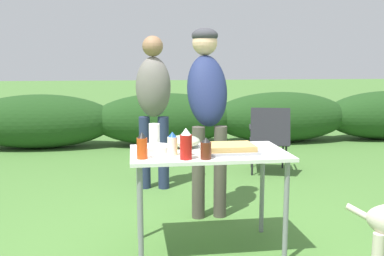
% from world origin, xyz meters
% --- Properties ---
extents(ground_plane, '(60.00, 60.00, 0.00)m').
position_xyz_m(ground_plane, '(0.00, 0.00, 0.00)').
color(ground_plane, '#477533').
extents(shrub_hedge, '(14.40, 0.90, 0.86)m').
position_xyz_m(shrub_hedge, '(0.00, 4.08, 0.43)').
color(shrub_hedge, '#1E4219').
rests_on(shrub_hedge, ground).
extents(folding_table, '(1.10, 0.64, 0.74)m').
position_xyz_m(folding_table, '(0.00, 0.00, 0.66)').
color(folding_table, silver).
rests_on(folding_table, ground).
extents(food_tray, '(0.38, 0.29, 0.06)m').
position_xyz_m(food_tray, '(0.14, -0.05, 0.77)').
color(food_tray, '#9E9EA3').
rests_on(food_tray, folding_table).
extents(plate_stack, '(0.23, 0.23, 0.05)m').
position_xyz_m(plate_stack, '(-0.37, 0.02, 0.76)').
color(plate_stack, white).
rests_on(plate_stack, folding_table).
extents(mixing_bowl, '(0.24, 0.24, 0.09)m').
position_xyz_m(mixing_bowl, '(-0.15, 0.17, 0.78)').
color(mixing_bowl, '#ADBC99').
rests_on(mixing_bowl, folding_table).
extents(paper_cup_stack, '(0.08, 0.08, 0.18)m').
position_xyz_m(paper_cup_stack, '(-0.37, 0.19, 0.83)').
color(paper_cup_stack, white).
rests_on(paper_cup_stack, folding_table).
extents(mayo_bottle, '(0.07, 0.07, 0.16)m').
position_xyz_m(mayo_bottle, '(-0.26, -0.10, 0.82)').
color(mayo_bottle, silver).
rests_on(mayo_bottle, folding_table).
extents(ketchup_bottle, '(0.08, 0.08, 0.21)m').
position_xyz_m(ketchup_bottle, '(-0.19, -0.23, 0.84)').
color(ketchup_bottle, red).
rests_on(ketchup_bottle, folding_table).
extents(bbq_sauce_bottle, '(0.07, 0.07, 0.14)m').
position_xyz_m(bbq_sauce_bottle, '(-0.06, -0.25, 0.81)').
color(bbq_sauce_bottle, '#562314').
rests_on(bbq_sauce_bottle, folding_table).
extents(mustard_bottle, '(0.07, 0.07, 0.13)m').
position_xyz_m(mustard_bottle, '(-0.17, -0.12, 0.80)').
color(mustard_bottle, yellow).
rests_on(mustard_bottle, folding_table).
extents(hot_sauce_bottle, '(0.07, 0.07, 0.18)m').
position_xyz_m(hot_sauce_bottle, '(-0.47, -0.18, 0.82)').
color(hot_sauce_bottle, '#CC4214').
rests_on(hot_sauce_bottle, folding_table).
extents(standing_person_in_dark_puffer, '(0.36, 0.49, 1.67)m').
position_xyz_m(standing_person_in_dark_puffer, '(0.13, 0.78, 1.05)').
color(standing_person_in_dark_puffer, '#4C473D').
rests_on(standing_person_in_dark_puffer, ground).
extents(standing_person_in_olive_jacket, '(0.41, 0.33, 1.64)m').
position_xyz_m(standing_person_in_olive_jacket, '(-0.30, 1.62, 0.99)').
color(standing_person_in_olive_jacket, '#232D4C').
rests_on(standing_person_in_olive_jacket, ground).
extents(camp_chair_green_behind_table, '(0.60, 0.69, 0.83)m').
position_xyz_m(camp_chair_green_behind_table, '(1.12, 2.02, 0.47)').
color(camp_chair_green_behind_table, '#232328').
rests_on(camp_chair_green_behind_table, ground).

